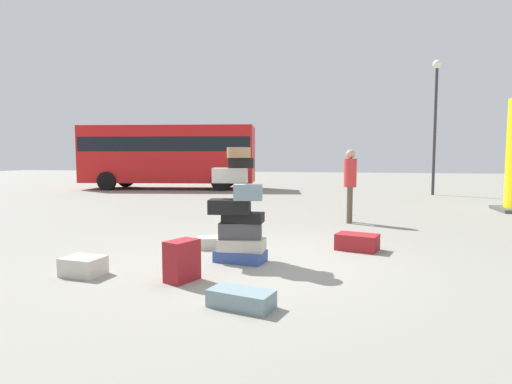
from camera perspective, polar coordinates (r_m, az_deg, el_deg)
The scene contains 10 objects.
ground_plane at distance 6.28m, azimuth -0.14°, elevation -9.69°, with size 80.00×80.00×0.00m, color gray.
suitcase_tower at distance 6.22m, azimuth -2.41°, elevation -3.35°, with size 0.89×0.68×1.72m.
suitcase_cream_foreground_far at distance 7.28m, azimuth -5.26°, elevation -6.93°, with size 0.69×0.37×0.19m, color beige.
suitcase_slate_white_trunk at distance 4.47m, azimuth -2.06°, elevation -14.54°, with size 0.68×0.34×0.18m, color gray.
suitcase_maroon_foreground_near at distance 7.27m, azimuth 13.84°, elevation -6.74°, with size 0.68×0.44×0.27m, color maroon.
suitcase_cream_behind_tower at distance 6.06m, azimuth -22.81°, elevation -9.43°, with size 0.51×0.40×0.24m, color beige.
suitcase_maroon_upright_blue at distance 5.39m, azimuth -10.21°, elevation -9.33°, with size 0.27×0.42×0.52m, color maroon.
person_bearded_onlooker at distance 10.17m, azimuth 12.91°, elevation 1.76°, with size 0.30×0.34×1.77m.
parked_bus at distance 21.46m, azimuth -11.88°, elevation 5.34°, with size 8.86×3.91×3.15m.
lamp_post at distance 19.13m, azimuth 23.63°, elevation 10.80°, with size 0.36×0.36×5.64m.
Camera 1 is at (1.38, -5.93, 1.56)m, focal length 28.88 mm.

